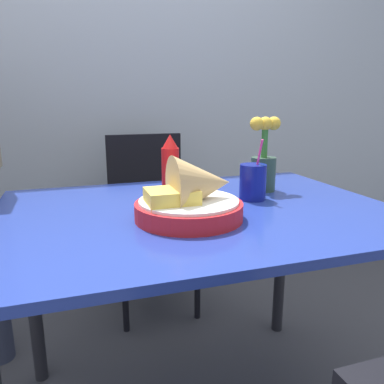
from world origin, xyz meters
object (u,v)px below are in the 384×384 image
Objects in this scene: ketchup_bottle at (170,167)px; flower_vase at (264,161)px; food_basket at (194,197)px; chair_far_window at (149,207)px; drink_cup at (253,183)px.

ketchup_bottle is 0.80× the size of flower_vase.
food_basket is 0.42m from flower_vase.
food_basket is 1.41× the size of ketchup_bottle.
ketchup_bottle is (0.00, 0.25, 0.04)m from food_basket.
flower_vase is (0.28, -0.71, 0.34)m from chair_far_window.
chair_far_window is 0.84m from flower_vase.
drink_cup is (0.25, -0.12, -0.05)m from ketchup_bottle.
flower_vase reaches higher than drink_cup.
flower_vase is (0.34, -0.01, 0.01)m from ketchup_bottle.
food_basket is at bearing -93.74° from chair_far_window.
ketchup_bottle reaches higher than food_basket.
ketchup_bottle is 0.28m from drink_cup.
flower_vase is at bearing -2.42° from ketchup_bottle.
ketchup_bottle is 0.34m from flower_vase.
food_basket is 0.26m from ketchup_bottle.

